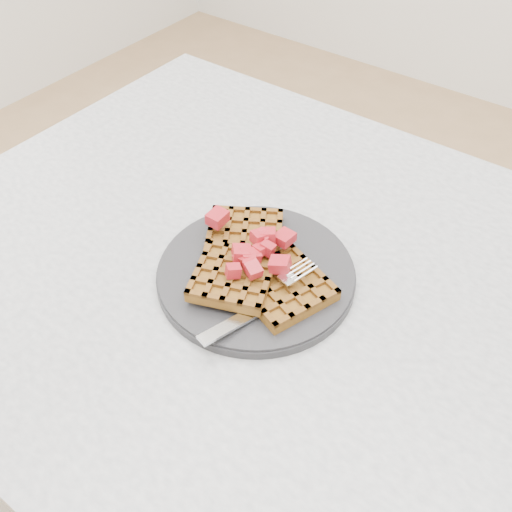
# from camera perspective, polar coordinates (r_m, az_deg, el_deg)

# --- Properties ---
(table) EXTENTS (1.20, 0.80, 0.75)m
(table) POSITION_cam_1_polar(r_m,az_deg,el_deg) (0.81, 6.91, -9.51)
(table) COLOR beige
(table) RESTS_ON ground
(plate) EXTENTS (0.26, 0.26, 0.02)m
(plate) POSITION_cam_1_polar(r_m,az_deg,el_deg) (0.73, -0.00, -1.77)
(plate) COLOR #232326
(plate) RESTS_ON table
(waffles) EXTENTS (0.22, 0.20, 0.03)m
(waffles) POSITION_cam_1_polar(r_m,az_deg,el_deg) (0.72, -0.17, -0.90)
(waffles) COLOR brown
(waffles) RESTS_ON plate
(strawberry_pile) EXTENTS (0.15, 0.15, 0.02)m
(strawberry_pile) POSITION_cam_1_polar(r_m,az_deg,el_deg) (0.70, -0.00, 0.81)
(strawberry_pile) COLOR #92000C
(strawberry_pile) RESTS_ON waffles
(fork) EXTENTS (0.07, 0.18, 0.02)m
(fork) POSITION_cam_1_polar(r_m,az_deg,el_deg) (0.68, 1.12, -4.61)
(fork) COLOR silver
(fork) RESTS_ON plate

